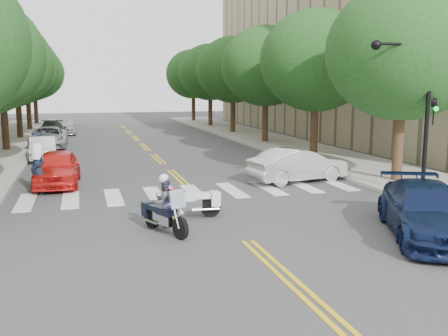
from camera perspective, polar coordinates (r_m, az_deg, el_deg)
name	(u,v)px	position (r m, az deg, el deg)	size (l,w,h in m)	color
ground	(247,241)	(13.57, 2.67, -8.36)	(140.00, 140.00, 0.00)	#38383A
sidewalk_right	(274,142)	(37.09, 5.69, 3.00)	(5.00, 60.00, 0.15)	#9E9991
building_right	(435,6)	(49.19, 23.01, 16.63)	(26.00, 44.00, 22.00)	tan
tree_l_2	(0,63)	(34.58, -24.19, 10.89)	(6.40, 6.40, 8.45)	#382316
tree_l_3	(16,68)	(42.52, -22.69, 10.53)	(6.40, 6.40, 8.45)	#382316
tree_l_4	(26,71)	(50.47, -21.67, 10.29)	(6.40, 6.40, 8.45)	#382316
tree_l_5	(34,73)	(58.44, -20.92, 10.11)	(6.40, 6.40, 8.45)	#382316
tree_r_0	(403,51)	(22.43, 19.82, 12.45)	(6.40, 6.40, 8.45)	#382316
tree_r_1	(316,61)	(29.30, 10.48, 11.96)	(6.40, 6.40, 8.45)	#382316
tree_r_2	(266,66)	(36.64, 4.80, 11.52)	(6.40, 6.40, 8.45)	#382316
tree_r_3	(233,70)	(44.21, 1.05, 11.16)	(6.40, 6.40, 8.45)	#382316
tree_r_4	(210,72)	(51.90, -1.60, 10.88)	(6.40, 6.40, 8.45)	#382316
tree_r_5	(193,74)	(59.68, -3.55, 10.66)	(6.40, 6.40, 8.45)	#382316
traffic_signal_pole	(417,97)	(19.72, 21.22, 7.54)	(2.82, 0.42, 6.00)	black
motorcycle_police	(164,206)	(14.24, -6.93, -4.39)	(1.07, 2.00, 1.70)	black
motorcycle_parked	(192,202)	(15.79, -3.64, -3.94)	(2.24, 0.51, 1.44)	black
officer_standing	(38,170)	(20.38, -20.48, -0.18)	(0.70, 0.46, 1.93)	black
convertible	(298,165)	(21.94, 8.50, 0.34)	(1.56, 4.46, 1.47)	silver
sedan_blue	(427,211)	(14.83, 22.17, -4.57)	(2.06, 5.06, 1.47)	#0E193C
parked_car_a	(57,168)	(22.02, -18.53, 0.02)	(1.76, 4.38, 1.49)	red
parked_car_b	(43,148)	(30.08, -20.01, 2.12)	(1.37, 3.92, 1.29)	silver
parked_car_c	(49,137)	(35.80, -19.41, 3.32)	(2.37, 5.14, 1.43)	#94969B
parked_car_d	(52,131)	(40.93, -19.02, 4.05)	(2.04, 5.01, 1.45)	black
parked_car_e	(67,127)	(45.34, -17.53, 4.48)	(1.52, 3.78, 1.29)	#A7A7AD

